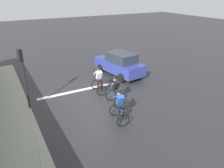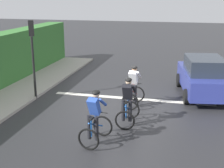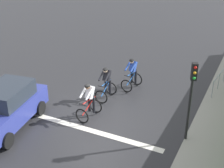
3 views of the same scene
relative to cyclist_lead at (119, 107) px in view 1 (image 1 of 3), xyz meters
name	(u,v)px [view 1 (image 1 of 3)]	position (x,y,z in m)	size (l,w,h in m)	color
ground_plane	(97,94)	(-0.35, -3.36, -0.80)	(80.00, 80.00, 0.00)	#28282B
sidewalk_kerb	(6,135)	(5.05, -1.36, -0.74)	(2.80, 20.71, 0.12)	#9E998E
road_marking_stop_line	(91,88)	(-0.35, -4.36, -0.79)	(7.00, 0.30, 0.01)	silver
cyclist_lead	(119,107)	(0.00, 0.00, 0.00)	(0.83, 1.17, 1.66)	black
cyclist_second	(115,92)	(-0.68, -1.60, 0.00)	(0.68, 1.08, 1.66)	black
cyclist_mid	(99,81)	(-0.56, -3.47, 0.00)	(0.78, 1.14, 1.66)	black
car_navy	(120,64)	(-3.30, -5.55, 0.08)	(2.35, 4.31, 1.76)	navy
traffic_light_near_crossing	(23,71)	(3.71, -3.42, 1.43)	(0.26, 0.30, 3.34)	black
pedestrian_railing_kerbside	(42,167)	(4.15, 2.12, -0.02)	(0.40, 3.29, 1.03)	#999EA3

